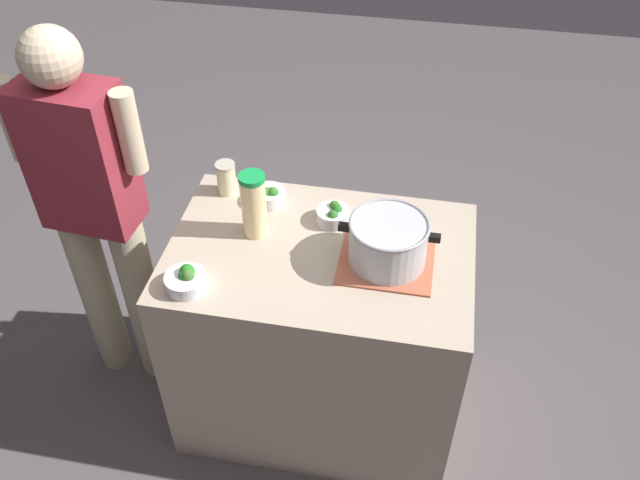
{
  "coord_description": "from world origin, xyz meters",
  "views": [
    {
      "loc": [
        -0.31,
        1.68,
        2.48
      ],
      "look_at": [
        0.0,
        0.0,
        0.95
      ],
      "focal_mm": 37.52,
      "sensor_mm": 36.0,
      "label": 1
    }
  ],
  "objects": [
    {
      "name": "person_cook",
      "position": [
        0.86,
        -0.06,
        0.89
      ],
      "size": [
        0.5,
        0.23,
        1.62
      ],
      "color": "#B3AC89",
      "rests_on": "ground_plane"
    },
    {
      "name": "broccoli_bowl_back",
      "position": [
        0.24,
        -0.23,
        0.93
      ],
      "size": [
        0.12,
        0.12,
        0.08
      ],
      "color": "silver",
      "rests_on": "counter_slab"
    },
    {
      "name": "lemonade_pitcher",
      "position": [
        0.24,
        -0.05,
        1.02
      ],
      "size": [
        0.09,
        0.09,
        0.25
      ],
      "color": "#F9DD9D",
      "rests_on": "counter_slab"
    },
    {
      "name": "mason_jar",
      "position": [
        0.41,
        -0.26,
        0.96
      ],
      "size": [
        0.08,
        0.08,
        0.13
      ],
      "color": "beige",
      "rests_on": "counter_slab"
    },
    {
      "name": "ground_plane",
      "position": [
        0.0,
        0.0,
        0.0
      ],
      "size": [
        8.0,
        8.0,
        0.0
      ],
      "primitive_type": "plane",
      "color": "#564F51"
    },
    {
      "name": "counter_slab",
      "position": [
        0.0,
        0.0,
        0.45
      ],
      "size": [
        1.07,
        0.72,
        0.9
      ],
      "primitive_type": "cube",
      "color": "tan",
      "rests_on": "ground_plane"
    },
    {
      "name": "dish_cloth",
      "position": [
        -0.23,
        0.01,
        0.9
      ],
      "size": [
        0.32,
        0.29,
        0.01
      ],
      "primitive_type": "cube",
      "color": "#B45D41",
      "rests_on": "counter_slab"
    },
    {
      "name": "broccoli_bowl_center",
      "position": [
        0.4,
        0.25,
        0.93
      ],
      "size": [
        0.14,
        0.14,
        0.08
      ],
      "color": "silver",
      "rests_on": "counter_slab"
    },
    {
      "name": "broccoli_bowl_front",
      "position": [
        -0.02,
        -0.17,
        0.93
      ],
      "size": [
        0.12,
        0.12,
        0.07
      ],
      "color": "silver",
      "rests_on": "counter_slab"
    },
    {
      "name": "cooking_pot",
      "position": [
        -0.23,
        0.01,
        0.99
      ],
      "size": [
        0.34,
        0.27,
        0.16
      ],
      "color": "#B7B7BC",
      "rests_on": "dish_cloth"
    }
  ]
}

